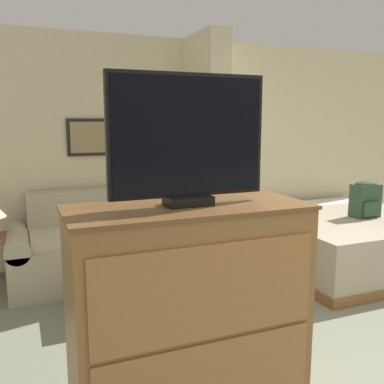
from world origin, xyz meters
name	(u,v)px	position (x,y,z in m)	size (l,w,h in m)	color
wall_back	(192,151)	(0.00, 3.66, 1.29)	(6.48, 0.16, 2.60)	beige
wall_partition_pillar	(205,153)	(-0.03, 3.21, 1.30)	(0.24, 0.77, 2.60)	beige
couch	(102,248)	(-1.23, 3.18, 0.34)	(1.88, 0.84, 0.92)	#B7AD8E
coffee_table	(132,272)	(-1.14, 2.27, 0.36)	(0.69, 0.48, 0.42)	brown
tv_dresser	(189,314)	(-1.18, 0.84, 0.61)	(1.29, 0.57, 1.22)	brown
tv	(188,140)	(-1.18, 0.84, 1.56)	(0.85, 0.16, 0.68)	black
bed	(342,239)	(1.44, 2.58, 0.30)	(1.90, 1.95, 0.59)	brown
backpack	(366,198)	(1.58, 2.40, 0.80)	(0.31, 0.21, 0.41)	#2D4733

